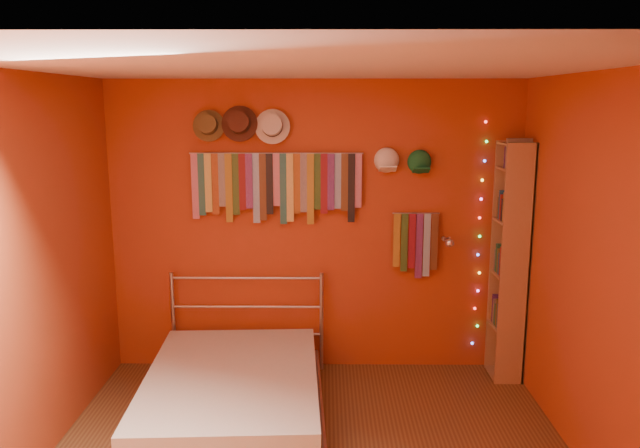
{
  "coord_description": "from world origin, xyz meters",
  "views": [
    {
      "loc": [
        0.09,
        -3.49,
        2.31
      ],
      "look_at": [
        0.05,
        0.9,
        1.45
      ],
      "focal_mm": 35.0,
      "sensor_mm": 36.0,
      "label": 1
    }
  ],
  "objects_px": {
    "reading_lamp": "(449,242)",
    "bookshelf": "(514,261)",
    "bed": "(232,395)",
    "tie_rack": "(276,183)"
  },
  "relations": [
    {
      "from": "reading_lamp",
      "to": "bookshelf",
      "type": "height_order",
      "value": "bookshelf"
    },
    {
      "from": "reading_lamp",
      "to": "bed",
      "type": "xyz_separation_m",
      "value": [
        -1.69,
        -0.79,
        -0.97
      ]
    },
    {
      "from": "tie_rack",
      "to": "bed",
      "type": "relative_size",
      "value": 0.79
    },
    {
      "from": "tie_rack",
      "to": "reading_lamp",
      "type": "relative_size",
      "value": 4.8
    },
    {
      "from": "bookshelf",
      "to": "bed",
      "type": "relative_size",
      "value": 1.08
    },
    {
      "from": "tie_rack",
      "to": "reading_lamp",
      "type": "height_order",
      "value": "tie_rack"
    },
    {
      "from": "tie_rack",
      "to": "bookshelf",
      "type": "height_order",
      "value": "bookshelf"
    },
    {
      "from": "bookshelf",
      "to": "tie_rack",
      "type": "bearing_deg",
      "value": 175.53
    },
    {
      "from": "reading_lamp",
      "to": "bed",
      "type": "distance_m",
      "value": 2.1
    },
    {
      "from": "tie_rack",
      "to": "bookshelf",
      "type": "distance_m",
      "value": 2.08
    }
  ]
}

